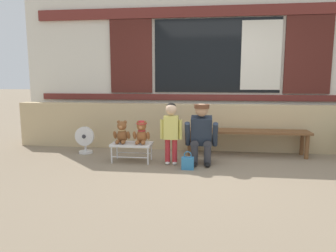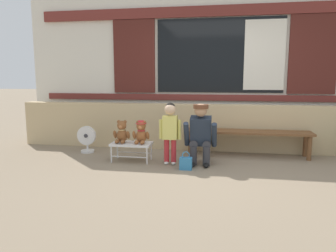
# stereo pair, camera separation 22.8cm
# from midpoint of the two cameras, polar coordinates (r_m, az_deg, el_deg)

# --- Properties ---
(ground_plane) EXTENTS (60.00, 60.00, 0.00)m
(ground_plane) POSITION_cam_midpoint_polar(r_m,az_deg,el_deg) (4.61, 7.38, -8.18)
(ground_plane) COLOR #84725B
(brick_low_wall) EXTENTS (7.61, 0.25, 0.85)m
(brick_low_wall) POSITION_cam_midpoint_polar(r_m,az_deg,el_deg) (5.91, 7.47, -0.21)
(brick_low_wall) COLOR tan
(brick_low_wall) RESTS_ON ground
(shop_facade) EXTENTS (7.77, 0.26, 3.38)m
(shop_facade) POSITION_cam_midpoint_polar(r_m,az_deg,el_deg) (6.37, 7.73, 11.94)
(shop_facade) COLOR silver
(shop_facade) RESTS_ON ground
(wooden_bench_long) EXTENTS (2.10, 0.40, 0.44)m
(wooden_bench_long) POSITION_cam_midpoint_polar(r_m,az_deg,el_deg) (5.58, 12.83, -1.42)
(wooden_bench_long) COLOR brown
(wooden_bench_long) RESTS_ON ground
(small_display_bench) EXTENTS (0.64, 0.36, 0.30)m
(small_display_bench) POSITION_cam_midpoint_polar(r_m,az_deg,el_deg) (5.10, -7.83, -3.46)
(small_display_bench) COLOR silver
(small_display_bench) RESTS_ON ground
(teddy_bear_plain) EXTENTS (0.28, 0.26, 0.36)m
(teddy_bear_plain) POSITION_cam_midpoint_polar(r_m,az_deg,el_deg) (5.11, -9.61, -1.23)
(teddy_bear_plain) COLOR brown
(teddy_bear_plain) RESTS_ON small_display_bench
(teddy_bear_with_hat) EXTENTS (0.28, 0.27, 0.36)m
(teddy_bear_with_hat) POSITION_cam_midpoint_polar(r_m,az_deg,el_deg) (5.02, -6.11, -1.21)
(teddy_bear_with_hat) COLOR #93562D
(teddy_bear_with_hat) RESTS_ON small_display_bench
(child_standing) EXTENTS (0.35, 0.18, 0.96)m
(child_standing) POSITION_cam_midpoint_polar(r_m,az_deg,el_deg) (4.83, -0.77, -0.13)
(child_standing) COLOR #B7282D
(child_standing) RESTS_ON ground
(adult_crouching) EXTENTS (0.50, 0.49, 0.95)m
(adult_crouching) POSITION_cam_midpoint_polar(r_m,az_deg,el_deg) (4.90, 4.84, -1.35)
(adult_crouching) COLOR #333338
(adult_crouching) RESTS_ON ground
(handbag_on_ground) EXTENTS (0.18, 0.11, 0.27)m
(handbag_on_ground) POSITION_cam_midpoint_polar(r_m,az_deg,el_deg) (4.67, 2.17, -6.68)
(handbag_on_ground) COLOR teal
(handbag_on_ground) RESTS_ON ground
(floor_fan) EXTENTS (0.34, 0.24, 0.48)m
(floor_fan) POSITION_cam_midpoint_polar(r_m,az_deg,el_deg) (5.82, -15.87, -2.47)
(floor_fan) COLOR silver
(floor_fan) RESTS_ON ground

